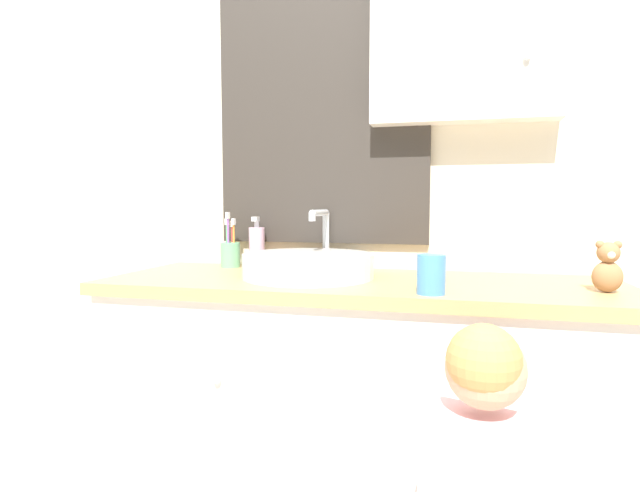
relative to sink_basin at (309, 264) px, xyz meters
The scene contains 7 objects.
wall_back 0.50m from the sink_basin, 59.33° to the left, with size 3.20×0.18×2.50m.
vanity_counter 0.50m from the sink_basin, ahead, with size 1.49×0.53×0.87m.
sink_basin is the anchor object (origin of this frame).
toothbrush_holder 0.37m from the sink_basin, 153.87° to the left, with size 0.07×0.07×0.19m.
soap_dispenser 0.32m from the sink_basin, 141.46° to the left, with size 0.05×0.05×0.18m.
teddy_bear 0.79m from the sink_basin, ahead, with size 0.07×0.06×0.13m.
drinking_cup 0.42m from the sink_basin, 28.94° to the right, with size 0.07×0.07×0.10m, color #4789D1.
Camera 1 is at (0.25, -1.10, 1.09)m, focal length 28.00 mm.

